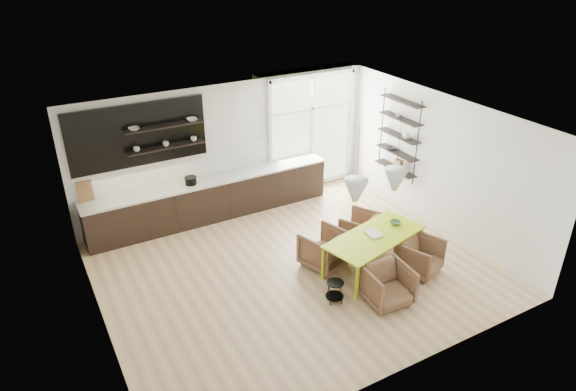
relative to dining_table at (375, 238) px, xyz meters
The scene contains 11 objects.
room 2.11m from the dining_table, 111.19° to the left, with size 7.02×6.01×2.91m.
kitchen_run 3.95m from the dining_table, 120.09° to the left, with size 5.54×0.69×2.75m.
right_shelving 2.98m from the dining_table, 42.51° to the left, with size 0.26×1.22×1.90m.
dining_table is the anchor object (origin of this frame).
armchair_back_left 0.98m from the dining_table, 142.52° to the left, with size 0.77×0.79×0.72m, color brown.
armchair_back_right 0.99m from the dining_table, 68.44° to the left, with size 0.71×0.73×0.67m, color brown.
armchair_front_left 1.04m from the dining_table, 113.83° to the right, with size 0.75×0.77×0.70m, color brown.
armchair_front_right 0.93m from the dining_table, 35.18° to the right, with size 0.72×0.74×0.68m, color brown.
wire_stool 1.34m from the dining_table, 158.16° to the right, with size 0.32×0.32×0.40m.
table_book 0.14m from the dining_table, 150.68° to the left, with size 0.24×0.33×0.03m, color white.
table_bowl 0.63m from the dining_table, 14.06° to the left, with size 0.21×0.21×0.06m, color #487244.
Camera 1 is at (-4.08, -7.03, 5.67)m, focal length 32.00 mm.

